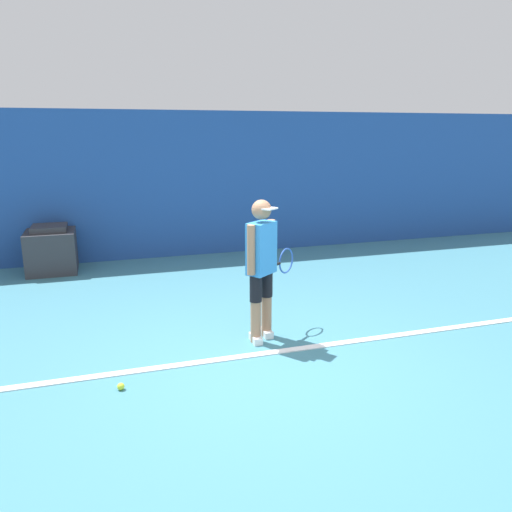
% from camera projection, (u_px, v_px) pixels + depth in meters
% --- Properties ---
extents(ground_plane, '(24.00, 24.00, 0.00)m').
position_uv_depth(ground_plane, '(266.00, 369.00, 5.07)').
color(ground_plane, teal).
extents(back_wall, '(24.00, 0.10, 2.73)m').
position_uv_depth(back_wall, '(181.00, 185.00, 9.43)').
color(back_wall, '#234C99').
rests_on(back_wall, ground_plane).
extents(court_baseline, '(21.60, 0.10, 0.01)m').
position_uv_depth(court_baseline, '(256.00, 355.00, 5.38)').
color(court_baseline, white).
rests_on(court_baseline, ground_plane).
extents(tennis_player, '(0.76, 0.62, 1.63)m').
position_uv_depth(tennis_player, '(262.00, 264.00, 5.61)').
color(tennis_player, '#A37556').
rests_on(tennis_player, ground_plane).
extents(tennis_ball, '(0.07, 0.07, 0.07)m').
position_uv_depth(tennis_ball, '(121.00, 386.00, 4.66)').
color(tennis_ball, '#D1E533').
rests_on(tennis_ball, ground_plane).
extents(covered_chair, '(0.80, 0.82, 0.81)m').
position_uv_depth(covered_chair, '(51.00, 250.00, 8.52)').
color(covered_chair, '#333338').
rests_on(covered_chair, ground_plane).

